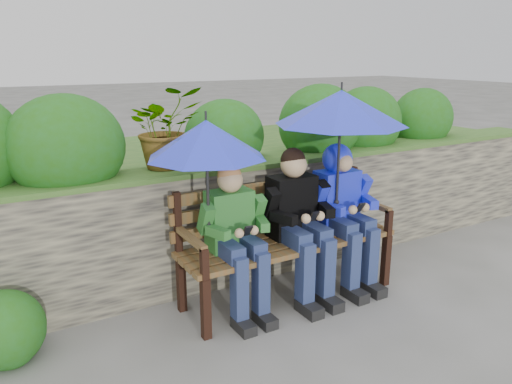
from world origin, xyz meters
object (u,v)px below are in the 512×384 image
boy_right (343,203)px  boy_middle (299,217)px  boy_left (236,233)px  umbrella_left (206,139)px  park_bench (284,232)px  umbrella_right (341,108)px

boy_right → boy_middle: bearing=-178.2°
boy_left → umbrella_left: 0.74m
park_bench → boy_left: size_ratio=1.56×
boy_middle → umbrella_left: bearing=178.2°
umbrella_right → boy_left: bearing=178.6°
park_bench → boy_middle: size_ratio=1.48×
boy_middle → umbrella_left: size_ratio=1.44×
boy_middle → park_bench: bearing=130.0°
park_bench → boy_right: bearing=-8.2°
boy_left → boy_middle: bearing=-0.7°
park_bench → boy_right: (0.54, -0.08, 0.18)m
umbrella_left → park_bench: bearing=5.6°
boy_left → umbrella_left: size_ratio=1.36×
boy_right → umbrella_right: bearing=-163.0°
boy_right → umbrella_right: size_ratio=1.15×
umbrella_right → boy_right: bearing=17.0°
boy_left → boy_middle: (0.56, -0.01, 0.03)m
boy_left → umbrella_right: 1.26m
boy_left → park_bench: bearing=10.1°
park_bench → boy_middle: boy_middle is taller
umbrella_left → umbrella_right: umbrella_right is taller
umbrella_left → umbrella_right: size_ratio=0.81×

